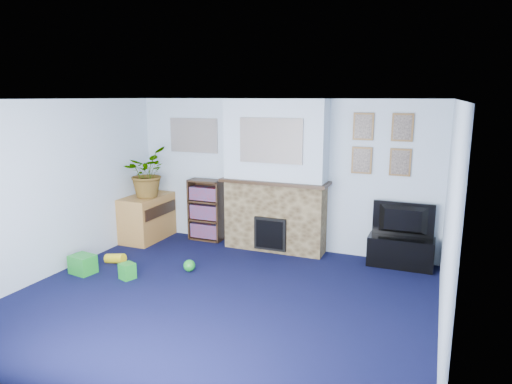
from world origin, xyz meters
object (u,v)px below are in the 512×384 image
at_px(tv_stand, 401,251).
at_px(television, 403,220).
at_px(sideboard, 147,219).
at_px(bookshelf, 206,211).

height_order(tv_stand, television, television).
bearing_deg(sideboard, tv_stand, 3.82).
relative_size(television, sideboard, 0.88).
height_order(television, bookshelf, bookshelf).
distance_m(bookshelf, sideboard, 1.04).
height_order(tv_stand, sideboard, sideboard).
bearing_deg(tv_stand, sideboard, -176.18).
bearing_deg(sideboard, television, 4.10).
bearing_deg(bookshelf, tv_stand, -1.36).
bearing_deg(television, bookshelf, -0.67).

